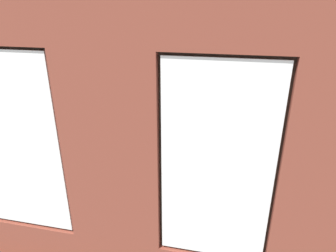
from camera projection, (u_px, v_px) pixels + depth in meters
name	position (u px, v px, depth m)	size (l,w,h in m)	color
ground_plane	(170.00, 167.00, 5.81)	(6.41, 6.02, 0.10)	brown
brick_wall_with_windows	(112.00, 163.00, 2.83)	(5.81, 0.30, 3.10)	brown
white_wall_right	(18.00, 81.00, 5.57)	(0.10, 5.02, 3.10)	white
couch_by_window	(118.00, 216.00, 3.94)	(1.88, 0.87, 0.80)	black
couch_left	(296.00, 171.00, 4.97)	(0.91, 1.75, 0.80)	black
coffee_table	(183.00, 140.00, 5.97)	(1.20, 0.77, 0.43)	olive
cup_ceramic	(176.00, 133.00, 6.05)	(0.07, 0.07, 0.08)	#4C4C51
table_plant_small	(200.00, 131.00, 5.96)	(0.13, 0.13, 0.21)	#47423D
remote_gray	(164.00, 138.00, 5.91)	(0.05, 0.17, 0.02)	#59595B
media_console	(33.00, 154.00, 5.69)	(1.00, 0.42, 0.50)	black
tv_flatscreen	(27.00, 123.00, 5.45)	(1.18, 0.20, 0.77)	black
papasan_chair	(177.00, 111.00, 7.30)	(1.12, 1.12, 0.70)	olive
potted_plant_corner_near_left	(288.00, 108.00, 6.88)	(0.93, 0.81, 1.11)	#9E5638
potted_plant_between_couches	(227.00, 208.00, 3.58)	(0.63, 0.63, 1.04)	gray
potted_plant_mid_room_small	(217.00, 134.00, 6.39)	(0.31, 0.31, 0.48)	beige
potted_plant_near_tv	(22.00, 167.00, 4.59)	(0.79, 0.83, 1.27)	#9E5638
potted_plant_by_left_couch	(264.00, 140.00, 6.26)	(0.22, 0.22, 0.39)	beige
potted_plant_foreground_right	(101.00, 102.00, 7.81)	(0.48, 0.48, 0.76)	#47423D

